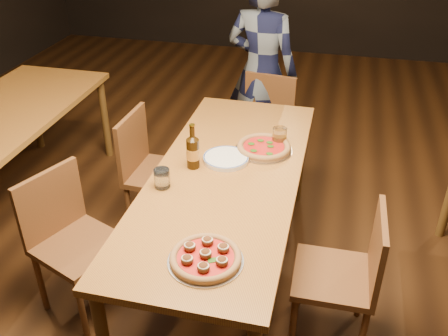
% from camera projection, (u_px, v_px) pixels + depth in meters
% --- Properties ---
extents(ground, '(9.00, 9.00, 0.00)m').
position_uv_depth(ground, '(226.00, 275.00, 3.15)').
color(ground, black).
extents(table_main, '(0.80, 2.00, 0.75)m').
position_uv_depth(table_main, '(226.00, 185.00, 2.79)').
color(table_main, brown).
rests_on(table_main, ground).
extents(chair_main_nw, '(0.53, 0.53, 0.87)m').
position_uv_depth(chair_main_nw, '(79.00, 245.00, 2.72)').
color(chair_main_nw, '#563616').
rests_on(chair_main_nw, ground).
extents(chair_main_sw, '(0.43, 0.43, 0.89)m').
position_uv_depth(chair_main_sw, '(162.00, 173.00, 3.34)').
color(chair_main_sw, '#563616').
rests_on(chair_main_sw, ground).
extents(chair_main_e, '(0.41, 0.41, 0.86)m').
position_uv_depth(chair_main_e, '(333.00, 275.00, 2.53)').
color(chair_main_e, '#563616').
rests_on(chair_main_e, ground).
extents(chair_end, '(0.46, 0.46, 0.87)m').
position_uv_depth(chair_end, '(261.00, 131.00, 3.88)').
color(chair_end, '#563616').
rests_on(chair_end, ground).
extents(pizza_meatball, '(0.33, 0.33, 0.06)m').
position_uv_depth(pizza_meatball, '(206.00, 257.00, 2.14)').
color(pizza_meatball, '#B7B7BF').
rests_on(pizza_meatball, table_main).
extents(pizza_margherita, '(0.34, 0.34, 0.05)m').
position_uv_depth(pizza_margherita, '(264.00, 147.00, 2.97)').
color(pizza_margherita, '#B7B7BF').
rests_on(pizza_margherita, table_main).
extents(plate_stack, '(0.26, 0.26, 0.03)m').
position_uv_depth(plate_stack, '(226.00, 159.00, 2.88)').
color(plate_stack, white).
rests_on(plate_stack, table_main).
extents(beer_bottle, '(0.07, 0.07, 0.26)m').
position_uv_depth(beer_bottle, '(193.00, 152.00, 2.77)').
color(beer_bottle, black).
rests_on(beer_bottle, table_main).
extents(water_glass, '(0.08, 0.08, 0.11)m').
position_uv_depth(water_glass, '(162.00, 178.00, 2.62)').
color(water_glass, white).
rests_on(water_glass, table_main).
extents(amber_glass, '(0.09, 0.09, 0.11)m').
position_uv_depth(amber_glass, '(279.00, 136.00, 3.02)').
color(amber_glass, '#9C5811').
rests_on(amber_glass, table_main).
extents(diner, '(0.66, 0.51, 1.61)m').
position_uv_depth(diner, '(262.00, 72.00, 3.96)').
color(diner, black).
rests_on(diner, ground).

